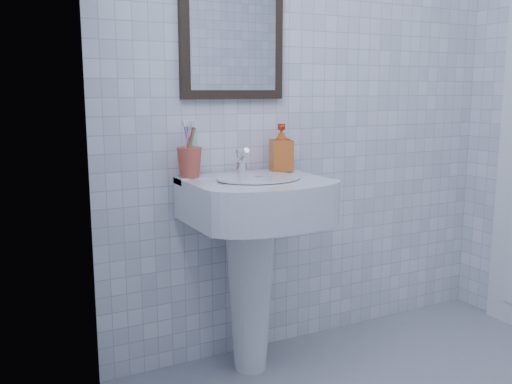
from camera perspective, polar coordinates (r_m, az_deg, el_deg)
wall_back at (r=2.86m, az=5.68°, el=9.50°), size 2.20×0.02×2.50m
wall_left at (r=1.28m, az=-6.28°, el=8.65°), size 0.02×2.40×2.50m
washbasin at (r=2.55m, az=-0.35°, el=-5.02°), size 0.59×0.44×0.92m
faucet at (r=2.57m, az=-1.47°, el=2.90°), size 0.05×0.11×0.12m
toothbrush_cup at (r=2.48m, az=-6.67°, el=2.97°), size 0.11×0.11×0.13m
soap_dispenser at (r=2.66m, az=2.54°, el=4.44°), size 0.12×0.12×0.22m
wall_mirror at (r=2.64m, az=-2.37°, el=16.00°), size 0.50×0.04×0.62m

